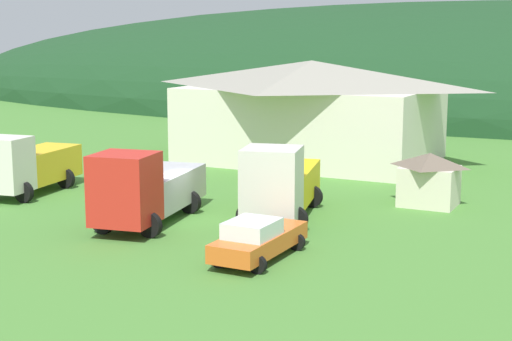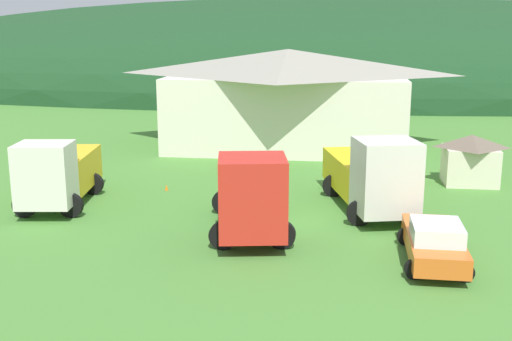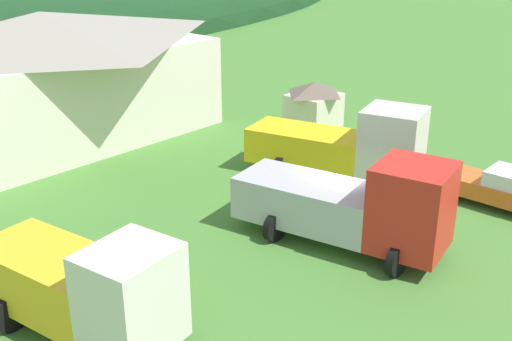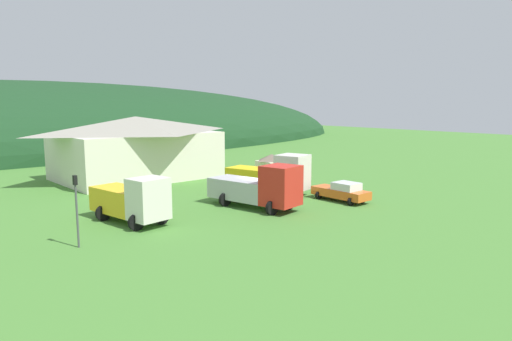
{
  "view_description": "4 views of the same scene",
  "coord_description": "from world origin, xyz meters",
  "px_view_note": "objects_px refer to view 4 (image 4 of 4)",
  "views": [
    {
      "loc": [
        18.62,
        -30.21,
        8.78
      ],
      "look_at": [
        2.43,
        2.24,
        2.21
      ],
      "focal_mm": 54.56,
      "sensor_mm": 36.0,
      "label": 1
    },
    {
      "loc": [
        2.19,
        -26.39,
        8.4
      ],
      "look_at": [
        -1.79,
        3.67,
        1.43
      ],
      "focal_mm": 44.52,
      "sensor_mm": 36.0,
      "label": 2
    },
    {
      "loc": [
        -18.6,
        -12.1,
        10.95
      ],
      "look_at": [
        -1.13,
        3.43,
        1.63
      ],
      "focal_mm": 43.12,
      "sensor_mm": 36.0,
      "label": 3
    },
    {
      "loc": [
        -25.39,
        -27.94,
        8.43
      ],
      "look_at": [
        1.07,
        1.6,
        2.45
      ],
      "focal_mm": 32.43,
      "sensor_mm": 36.0,
      "label": 4
    }
  ],
  "objects_px": {
    "traffic_cone_near_pickup": "(161,205)",
    "service_pickup_orange": "(342,191)",
    "crane_truck_red": "(260,187)",
    "traffic_light_west": "(76,204)",
    "flatbed_truck_yellow": "(274,175)",
    "depot_building": "(136,146)",
    "heavy_rig_striped": "(133,200)",
    "play_shed_cream": "(272,166)"
  },
  "relations": [
    {
      "from": "traffic_cone_near_pickup",
      "to": "service_pickup_orange",
      "type": "bearing_deg",
      "value": -35.62
    },
    {
      "from": "crane_truck_red",
      "to": "traffic_light_west",
      "type": "height_order",
      "value": "traffic_light_west"
    },
    {
      "from": "service_pickup_orange",
      "to": "traffic_cone_near_pickup",
      "type": "distance_m",
      "value": 15.18
    },
    {
      "from": "service_pickup_orange",
      "to": "flatbed_truck_yellow",
      "type": "bearing_deg",
      "value": -161.95
    },
    {
      "from": "traffic_cone_near_pickup",
      "to": "depot_building",
      "type": "bearing_deg",
      "value": 69.51
    },
    {
      "from": "heavy_rig_striped",
      "to": "flatbed_truck_yellow",
      "type": "distance_m",
      "value": 14.61
    },
    {
      "from": "depot_building",
      "to": "service_pickup_orange",
      "type": "height_order",
      "value": "depot_building"
    },
    {
      "from": "flatbed_truck_yellow",
      "to": "service_pickup_orange",
      "type": "height_order",
      "value": "flatbed_truck_yellow"
    },
    {
      "from": "depot_building",
      "to": "service_pickup_orange",
      "type": "relative_size",
      "value": 3.36
    },
    {
      "from": "traffic_cone_near_pickup",
      "to": "traffic_light_west",
      "type": "bearing_deg",
      "value": -144.88
    },
    {
      "from": "play_shed_cream",
      "to": "flatbed_truck_yellow",
      "type": "distance_m",
      "value": 8.19
    },
    {
      "from": "service_pickup_orange",
      "to": "play_shed_cream",
      "type": "bearing_deg",
      "value": 164.69
    },
    {
      "from": "heavy_rig_striped",
      "to": "crane_truck_red",
      "type": "bearing_deg",
      "value": 66.38
    },
    {
      "from": "crane_truck_red",
      "to": "traffic_light_west",
      "type": "relative_size",
      "value": 1.91
    },
    {
      "from": "traffic_cone_near_pickup",
      "to": "heavy_rig_striped",
      "type": "bearing_deg",
      "value": -139.96
    },
    {
      "from": "heavy_rig_striped",
      "to": "traffic_cone_near_pickup",
      "type": "distance_m",
      "value": 5.75
    },
    {
      "from": "depot_building",
      "to": "traffic_light_west",
      "type": "distance_m",
      "value": 24.81
    },
    {
      "from": "heavy_rig_striped",
      "to": "play_shed_cream",
      "type": "bearing_deg",
      "value": 101.57
    },
    {
      "from": "depot_building",
      "to": "crane_truck_red",
      "type": "height_order",
      "value": "depot_building"
    },
    {
      "from": "service_pickup_orange",
      "to": "traffic_cone_near_pickup",
      "type": "bearing_deg",
      "value": -124.85
    },
    {
      "from": "heavy_rig_striped",
      "to": "crane_truck_red",
      "type": "distance_m",
      "value": 9.9
    },
    {
      "from": "play_shed_cream",
      "to": "traffic_light_west",
      "type": "relative_size",
      "value": 0.69
    },
    {
      "from": "traffic_light_west",
      "to": "play_shed_cream",
      "type": "bearing_deg",
      "value": 21.7
    },
    {
      "from": "play_shed_cream",
      "to": "crane_truck_red",
      "type": "distance_m",
      "value": 14.39
    },
    {
      "from": "depot_building",
      "to": "flatbed_truck_yellow",
      "type": "bearing_deg",
      "value": -72.29
    },
    {
      "from": "traffic_light_west",
      "to": "crane_truck_red",
      "type": "bearing_deg",
      "value": 0.83
    },
    {
      "from": "heavy_rig_striped",
      "to": "flatbed_truck_yellow",
      "type": "xyz_separation_m",
      "value": [
        14.58,
        1.01,
        0.09
      ]
    },
    {
      "from": "play_shed_cream",
      "to": "heavy_rig_striped",
      "type": "bearing_deg",
      "value": -160.64
    },
    {
      "from": "depot_building",
      "to": "heavy_rig_striped",
      "type": "distance_m",
      "value": 19.78
    },
    {
      "from": "crane_truck_red",
      "to": "depot_building",
      "type": "bearing_deg",
      "value": 170.55
    },
    {
      "from": "play_shed_cream",
      "to": "traffic_cone_near_pickup",
      "type": "bearing_deg",
      "value": -167.51
    },
    {
      "from": "depot_building",
      "to": "traffic_light_west",
      "type": "height_order",
      "value": "depot_building"
    },
    {
      "from": "depot_building",
      "to": "crane_truck_red",
      "type": "relative_size",
      "value": 2.11
    },
    {
      "from": "play_shed_cream",
      "to": "crane_truck_red",
      "type": "relative_size",
      "value": 0.36
    },
    {
      "from": "play_shed_cream",
      "to": "traffic_cone_near_pickup",
      "type": "xyz_separation_m",
      "value": [
        -15.88,
        -3.52,
        -1.39
      ]
    },
    {
      "from": "crane_truck_red",
      "to": "service_pickup_orange",
      "type": "xyz_separation_m",
      "value": [
        7.01,
        -2.58,
        -0.89
      ]
    },
    {
      "from": "depot_building",
      "to": "traffic_cone_near_pickup",
      "type": "distance_m",
      "value": 15.12
    },
    {
      "from": "heavy_rig_striped",
      "to": "traffic_light_west",
      "type": "distance_m",
      "value": 5.83
    },
    {
      "from": "traffic_cone_near_pickup",
      "to": "crane_truck_red",
      "type": "bearing_deg",
      "value": -49.64
    },
    {
      "from": "play_shed_cream",
      "to": "service_pickup_orange",
      "type": "bearing_deg",
      "value": -106.08
    },
    {
      "from": "crane_truck_red",
      "to": "traffic_light_west",
      "type": "xyz_separation_m",
      "value": [
        -14.48,
        -0.21,
        0.89
      ]
    },
    {
      "from": "heavy_rig_striped",
      "to": "service_pickup_orange",
      "type": "relative_size",
      "value": 1.32
    }
  ]
}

